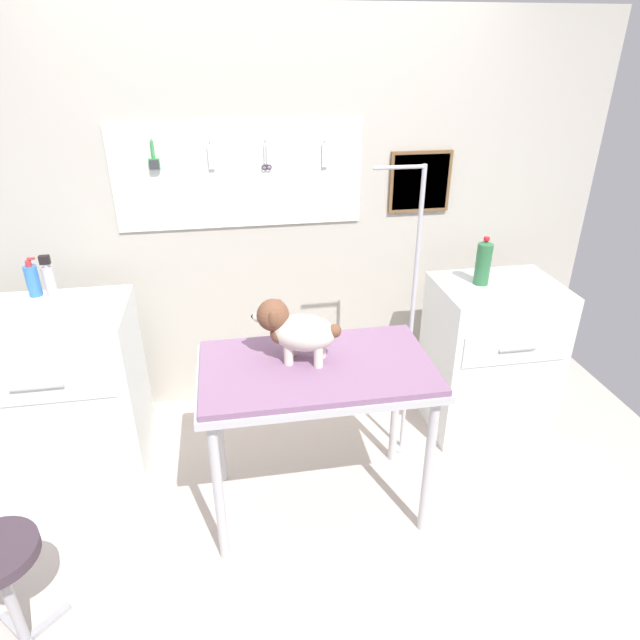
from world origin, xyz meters
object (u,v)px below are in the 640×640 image
grooming_arm (409,333)px  pump_bottle_white (49,279)px  cabinet_right (489,356)px  soda_bottle (483,262)px  counter_left (62,390)px  grooming_table (317,380)px  dog (295,329)px

grooming_arm → pump_bottle_white: bearing=166.9°
grooming_arm → cabinet_right: size_ratio=1.77×
soda_bottle → counter_left: bearing=179.4°
grooming_table → pump_bottle_white: 1.51m
grooming_table → grooming_arm: 0.64m
grooming_arm → pump_bottle_white: (-1.82, 0.42, 0.26)m
dog → counter_left: dog is taller
dog → counter_left: size_ratio=0.42×
grooming_arm → counter_left: grooming_arm is taller
dog → pump_bottle_white: bearing=149.6°
counter_left → grooming_table: bearing=-23.8°
grooming_arm → cabinet_right: bearing=16.8°
grooming_arm → dog: size_ratio=4.15×
grooming_table → soda_bottle: size_ratio=3.96×
dog → cabinet_right: size_ratio=0.43×
grooming_table → counter_left: bearing=156.2°
grooming_table → dog: bearing=146.6°
counter_left → soda_bottle: (2.30, -0.02, 0.58)m
grooming_table → cabinet_right: size_ratio=1.16×
counter_left → pump_bottle_white: size_ratio=4.13×
grooming_arm → pump_bottle_white: grooming_arm is taller
grooming_arm → soda_bottle: size_ratio=6.03×
counter_left → cabinet_right: size_ratio=1.01×
cabinet_right → soda_bottle: bearing=160.0°
grooming_table → cabinet_right: bearing=24.4°
grooming_arm → cabinet_right: grooming_arm is taller
counter_left → soda_bottle: 2.37m
grooming_table → dog: dog is taller
grooming_arm → dog: bearing=-156.5°
pump_bottle_white → soda_bottle: bearing=-5.3°
grooming_table → cabinet_right: 1.26m
grooming_table → pump_bottle_white: pump_bottle_white is taller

